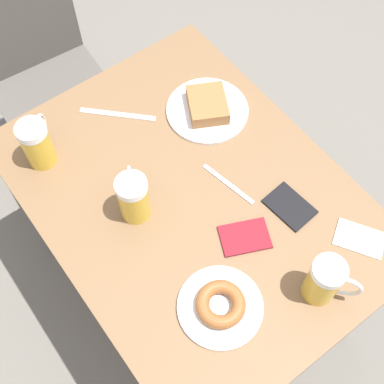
{
  "coord_description": "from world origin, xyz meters",
  "views": [
    {
      "loc": [
        -0.42,
        -0.56,
        2.0
      ],
      "look_at": [
        0.0,
        0.0,
        0.76
      ],
      "focal_mm": 50.0,
      "sensor_mm": 36.0,
      "label": 1
    }
  ],
  "objects": [
    {
      "name": "ground_plane",
      "position": [
        0.0,
        0.0,
        0.0
      ],
      "size": [
        8.0,
        8.0,
        0.0
      ],
      "primitive_type": "plane",
      "color": "#666059"
    },
    {
      "name": "table",
      "position": [
        0.0,
        0.0,
        0.67
      ],
      "size": [
        0.77,
        1.04,
        0.74
      ],
      "color": "brown",
      "rests_on": "ground_plane"
    },
    {
      "name": "chair",
      "position": [
        -0.05,
        0.85,
        0.54
      ],
      "size": [
        0.43,
        0.43,
        0.89
      ],
      "rotation": [
        0.0,
        0.0,
        -0.07
      ],
      "color": "#514C47",
      "rests_on": "ground_plane"
    },
    {
      "name": "plate_with_cake",
      "position": [
        0.21,
        0.2,
        0.76
      ],
      "size": [
        0.24,
        0.24,
        0.05
      ],
      "color": "silver",
      "rests_on": "table"
    },
    {
      "name": "plate_with_donut",
      "position": [
        -0.13,
        -0.29,
        0.76
      ],
      "size": [
        0.21,
        0.21,
        0.04
      ],
      "color": "silver",
      "rests_on": "table"
    },
    {
      "name": "beer_mug_left",
      "position": [
        -0.26,
        0.35,
        0.81
      ],
      "size": [
        0.1,
        0.11,
        0.15
      ],
      "color": "gold",
      "rests_on": "table"
    },
    {
      "name": "beer_mug_center",
      "position": [
        -0.15,
        0.05,
        0.81
      ],
      "size": [
        0.09,
        0.12,
        0.15
      ],
      "color": "gold",
      "rests_on": "table"
    },
    {
      "name": "beer_mug_right",
      "position": [
        0.09,
        -0.4,
        0.81
      ],
      "size": [
        0.1,
        0.12,
        0.15
      ],
      "color": "gold",
      "rests_on": "table"
    },
    {
      "name": "napkin_folded",
      "position": [
        0.27,
        -0.36,
        0.74
      ],
      "size": [
        0.13,
        0.15,
        0.0
      ],
      "rotation": [
        0.0,
        0.0,
        2.13
      ],
      "color": "white",
      "rests_on": "table"
    },
    {
      "name": "fork",
      "position": [
        0.1,
        -0.03,
        0.74
      ],
      "size": [
        0.04,
        0.17,
        0.0
      ],
      "rotation": [
        0.0,
        0.0,
        0.19
      ],
      "color": "silver",
      "rests_on": "table"
    },
    {
      "name": "knife",
      "position": [
        -0.01,
        0.35,
        0.74
      ],
      "size": [
        0.17,
        0.17,
        0.0
      ],
      "rotation": [
        0.0,
        0.0,
        3.92
      ],
      "color": "silver",
      "rests_on": "table"
    },
    {
      "name": "passport_near_edge",
      "position": [
        0.03,
        -0.18,
        0.74
      ],
      "size": [
        0.15,
        0.13,
        0.01
      ],
      "rotation": [
        0.0,
        0.0,
        1.14
      ],
      "color": "maroon",
      "rests_on": "table"
    },
    {
      "name": "passport_far_edge",
      "position": [
        0.19,
        -0.18,
        0.74
      ],
      "size": [
        0.1,
        0.13,
        0.01
      ],
      "rotation": [
        0.0,
        0.0,
        0.1
      ],
      "color": "black",
      "rests_on": "table"
    }
  ]
}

